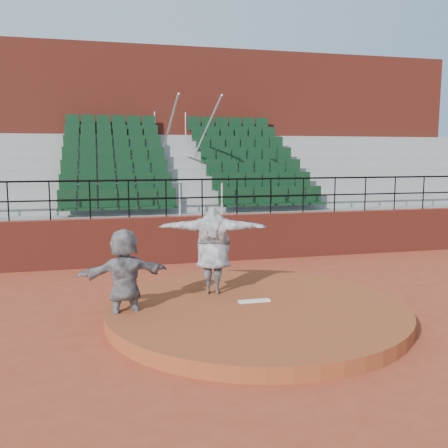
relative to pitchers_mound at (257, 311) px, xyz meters
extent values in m
plane|color=#9C3C23|center=(0.00, 0.00, -0.12)|extent=(90.00, 90.00, 0.00)
cylinder|color=#944221|center=(0.00, 0.00, 0.00)|extent=(5.50, 5.50, 0.25)
cube|color=white|center=(0.00, 0.15, 0.14)|extent=(0.60, 0.15, 0.03)
cube|color=maroon|center=(0.00, 5.00, 0.53)|extent=(24.00, 0.30, 1.30)
cylinder|color=black|center=(0.00, 5.00, 2.17)|extent=(24.00, 0.05, 0.05)
cylinder|color=black|center=(0.00, 5.00, 1.68)|extent=(24.00, 0.04, 0.04)
cylinder|color=black|center=(-5.00, 5.00, 1.67)|extent=(0.04, 0.04, 1.00)
cylinder|color=black|center=(-4.00, 5.00, 1.67)|extent=(0.04, 0.04, 1.00)
cylinder|color=black|center=(-3.00, 5.00, 1.67)|extent=(0.04, 0.04, 1.00)
cylinder|color=black|center=(-2.00, 5.00, 1.67)|extent=(0.04, 0.04, 1.00)
cylinder|color=black|center=(-1.00, 5.00, 1.67)|extent=(0.04, 0.04, 1.00)
cylinder|color=black|center=(0.00, 5.00, 1.67)|extent=(0.04, 0.04, 1.00)
cylinder|color=black|center=(1.00, 5.00, 1.67)|extent=(0.04, 0.04, 1.00)
cylinder|color=black|center=(2.00, 5.00, 1.67)|extent=(0.04, 0.04, 1.00)
cylinder|color=black|center=(3.00, 5.00, 1.67)|extent=(0.04, 0.04, 1.00)
cylinder|color=black|center=(4.00, 5.00, 1.67)|extent=(0.04, 0.04, 1.00)
cylinder|color=black|center=(5.00, 5.00, 1.67)|extent=(0.04, 0.04, 1.00)
cylinder|color=black|center=(6.00, 5.00, 1.67)|extent=(0.04, 0.04, 1.00)
cylinder|color=black|center=(7.00, 5.00, 1.67)|extent=(0.04, 0.04, 1.00)
cube|color=gray|center=(0.00, 5.58, 0.53)|extent=(24.00, 0.85, 1.30)
cube|color=black|center=(-2.25, 5.59, 1.54)|extent=(3.30, 0.48, 0.72)
cube|color=black|center=(2.25, 5.59, 1.54)|extent=(3.30, 0.48, 0.72)
cube|color=gray|center=(0.00, 6.43, 0.73)|extent=(24.00, 0.85, 1.70)
cube|color=black|center=(-2.25, 6.44, 1.94)|extent=(3.30, 0.48, 0.72)
cube|color=black|center=(2.25, 6.44, 1.94)|extent=(3.30, 0.48, 0.72)
cube|color=gray|center=(0.00, 7.28, 0.93)|extent=(24.00, 0.85, 2.10)
cube|color=black|center=(-2.25, 7.29, 2.33)|extent=(3.30, 0.48, 0.72)
cube|color=black|center=(2.25, 7.29, 2.33)|extent=(3.30, 0.48, 0.72)
cube|color=gray|center=(0.00, 8.12, 1.12)|extent=(24.00, 0.85, 2.50)
cube|color=black|center=(-2.25, 8.13, 2.73)|extent=(3.30, 0.48, 0.72)
cube|color=black|center=(2.25, 8.13, 2.73)|extent=(3.30, 0.48, 0.72)
cube|color=gray|center=(0.00, 8.97, 1.33)|extent=(24.00, 0.85, 2.90)
cube|color=black|center=(-2.25, 8.98, 3.14)|extent=(3.30, 0.48, 0.72)
cube|color=black|center=(2.25, 8.98, 3.14)|extent=(3.30, 0.48, 0.72)
cube|color=gray|center=(0.00, 9.82, 1.52)|extent=(24.00, 0.85, 3.30)
cube|color=black|center=(-2.25, 9.83, 3.53)|extent=(3.30, 0.48, 0.72)
cube|color=black|center=(2.25, 9.83, 3.53)|extent=(3.30, 0.48, 0.72)
cube|color=gray|center=(0.00, 10.68, 1.73)|extent=(24.00, 0.85, 3.70)
cube|color=black|center=(-2.25, 10.69, 3.94)|extent=(3.30, 0.48, 0.72)
cube|color=black|center=(2.25, 10.69, 3.94)|extent=(3.30, 0.48, 0.72)
cylinder|color=silver|center=(-0.60, 8.12, 3.28)|extent=(0.06, 5.97, 2.46)
cylinder|color=silver|center=(0.60, 8.12, 3.28)|extent=(0.06, 5.97, 2.46)
cube|color=maroon|center=(0.00, 12.60, 3.43)|extent=(24.00, 3.00, 7.10)
imported|color=black|center=(-0.61, 0.93, 0.99)|extent=(2.21, 1.21, 1.73)
imported|color=black|center=(-2.37, 0.15, 0.74)|extent=(1.66, 0.75, 1.73)
camera|label=1|loc=(-2.74, -8.48, 2.86)|focal=40.00mm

